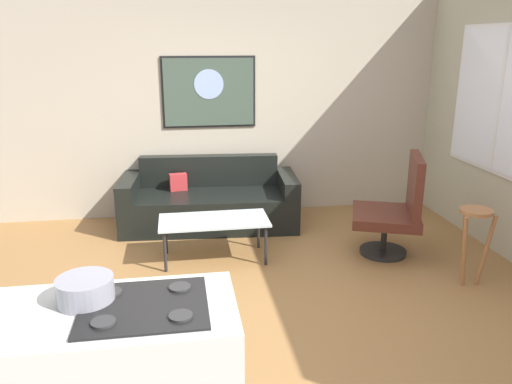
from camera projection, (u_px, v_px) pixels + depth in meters
ground at (260, 305)px, 4.21m from camera, size 6.40×6.40×0.04m
back_wall at (227, 101)px, 6.09m from camera, size 6.40×0.05×2.80m
couch at (210, 203)px, 5.93m from camera, size 2.07×0.98×0.78m
coffee_table at (214, 223)px, 4.95m from camera, size 1.07×0.52×0.42m
armchair at (396, 209)px, 5.04m from camera, size 0.85×0.86×1.04m
bar_stool at (474, 229)px, 4.42m from camera, size 0.33×0.32×0.70m
mixing_bowl at (85, 290)px, 2.42m from camera, size 0.27×0.27×0.13m
wall_painting at (209, 92)px, 5.99m from camera, size 1.12×0.03×0.84m
window at (501, 101)px, 5.00m from camera, size 0.03×1.61×1.48m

